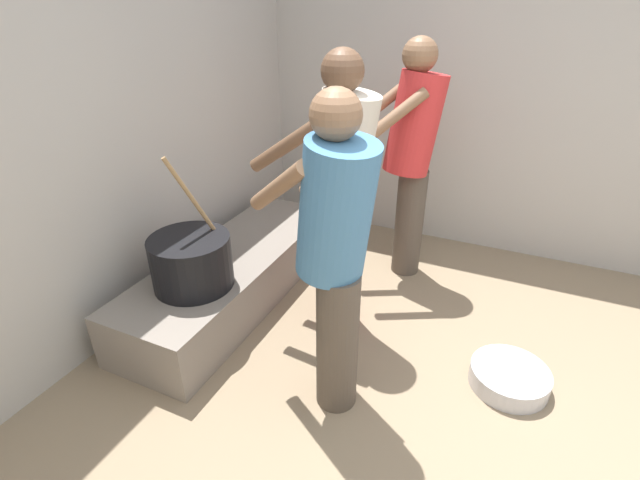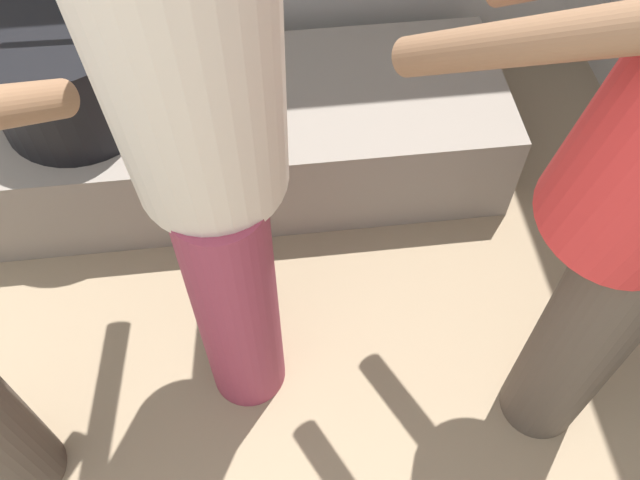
% 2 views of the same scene
% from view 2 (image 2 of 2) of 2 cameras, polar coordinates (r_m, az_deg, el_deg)
% --- Properties ---
extents(hearth_ledge, '(1.81, 0.60, 0.34)m').
position_cam_2_polar(hearth_ledge, '(2.27, -8.16, 8.60)').
color(hearth_ledge, slate).
rests_on(hearth_ledge, ground_plane).
extents(cooking_pot_main, '(0.45, 0.45, 0.75)m').
position_cam_2_polar(cooking_pot_main, '(2.11, -20.57, 13.02)').
color(cooking_pot_main, black).
rests_on(cooking_pot_main, hearth_ledge).
extents(cook_in_cream_shirt, '(0.36, 0.67, 1.60)m').
position_cam_2_polar(cook_in_cream_shirt, '(1.22, -9.71, 8.39)').
color(cook_in_cream_shirt, '#8C3347').
rests_on(cook_in_cream_shirt, ground_plane).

